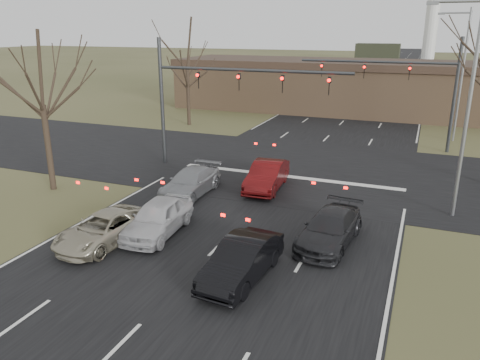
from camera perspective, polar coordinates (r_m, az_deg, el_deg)
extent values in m
plane|color=#434625|center=(17.14, -6.63, -11.94)|extent=(360.00, 360.00, 0.00)
cube|color=black|center=(73.82, 16.30, 10.71)|extent=(14.00, 300.00, 0.02)
cube|color=black|center=(30.13, 6.94, 1.49)|extent=(200.00, 14.00, 0.02)
cube|color=#8D6A4C|center=(51.62, 16.06, 10.42)|extent=(42.00, 10.00, 4.60)
cube|color=#38281E|center=(51.36, 16.32, 13.35)|extent=(42.40, 10.40, 0.70)
cylinder|color=#383A3D|center=(30.72, -9.49, 9.32)|extent=(0.24, 0.24, 8.00)
cylinder|color=#383A3D|center=(27.84, 1.21, 13.24)|extent=(12.00, 0.18, 0.18)
imported|color=black|center=(29.24, -5.06, 12.02)|extent=(0.16, 0.20, 1.00)
imported|color=black|center=(28.15, -0.10, 11.86)|extent=(0.16, 0.20, 1.00)
imported|color=black|center=(27.27, 5.22, 11.59)|extent=(0.16, 0.20, 1.00)
imported|color=black|center=(26.64, 10.82, 11.20)|extent=(0.16, 0.20, 1.00)
cylinder|color=#383A3D|center=(36.29, 24.70, 9.25)|extent=(0.24, 0.24, 8.00)
cylinder|color=#383A3D|center=(36.24, 16.26, 13.66)|extent=(11.00, 0.18, 0.18)
imported|color=black|center=(36.12, 19.95, 12.18)|extent=(0.16, 0.20, 1.00)
imported|color=black|center=(36.38, 14.91, 12.68)|extent=(0.16, 0.20, 1.00)
imported|color=black|center=(36.91, 9.95, 13.07)|extent=(0.16, 0.20, 1.00)
cylinder|color=gray|center=(23.30, 26.02, 7.52)|extent=(0.18, 0.18, 10.00)
cylinder|color=gray|center=(23.00, 25.06, 19.13)|extent=(2.00, 0.12, 0.12)
cube|color=gray|center=(22.99, 22.43, 19.31)|extent=(0.50, 0.25, 0.15)
cylinder|color=gray|center=(40.18, 25.42, 11.31)|extent=(0.18, 0.18, 10.00)
cylinder|color=gray|center=(40.00, 24.85, 18.01)|extent=(2.00, 0.12, 0.12)
cube|color=gray|center=(39.98, 23.35, 18.12)|extent=(0.50, 0.25, 0.15)
cylinder|color=black|center=(27.40, -22.32, 3.61)|extent=(0.32, 0.32, 4.68)
cylinder|color=black|center=(43.45, -6.33, 10.11)|extent=(0.32, 0.32, 5.23)
imported|color=#A7A087|center=(20.21, -16.24, -5.72)|extent=(2.57, 4.77, 1.27)
imported|color=#B8B8BA|center=(20.52, -9.98, -4.52)|extent=(2.12, 4.56, 1.51)
imported|color=black|center=(16.76, 0.22, -9.74)|extent=(1.86, 4.48, 1.44)
imported|color=black|center=(19.67, 10.89, -5.85)|extent=(2.35, 4.81, 1.35)
imported|color=gray|center=(25.12, -6.06, -0.28)|extent=(1.98, 4.71, 1.36)
imported|color=#4C0A0B|center=(25.88, 3.29, 0.53)|extent=(1.96, 4.72, 1.52)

